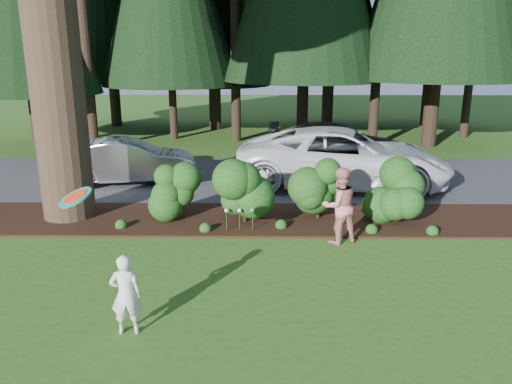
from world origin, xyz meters
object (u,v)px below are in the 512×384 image
Objects in this scene: car_silver_wagon at (128,161)px; car_dark_suv at (338,143)px; car_white_suv at (344,158)px; adult at (339,206)px; frisbee at (75,197)px; child at (126,295)px.

car_silver_wagon is 7.59m from car_dark_suv.
car_white_suv is (6.67, -0.28, 0.19)m from car_silver_wagon.
adult is (-0.82, -4.65, -0.08)m from car_white_suv.
car_white_suv reaches higher than adult.
car_dark_suv is 12.91m from frisbee.
adult is at bearing 42.16° from frisbee.
adult is (3.63, 3.70, 0.22)m from child.
frisbee is (-5.00, -8.44, 1.21)m from car_white_suv.
car_dark_suv is (6.98, 2.97, 0.04)m from car_silver_wagon.
frisbee is at bearing 158.71° from car_dark_suv.
car_white_suv is 12.78× the size of frisbee.
car_white_suv is 3.81× the size of adult.
child is at bearing -176.87° from car_silver_wagon.
frisbee is (-5.31, -11.69, 1.35)m from car_dark_suv.
car_silver_wagon is 8.98m from frisbee.
child is 5.19m from adult.
car_silver_wagon is 7.65m from adult.
frisbee reaches higher than car_white_suv.
adult is 5.79m from frisbee.
car_silver_wagon is 6.68m from car_white_suv.
frisbee is (-4.19, -3.79, 1.29)m from adult.
frisbee reaches higher than car_dark_suv.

